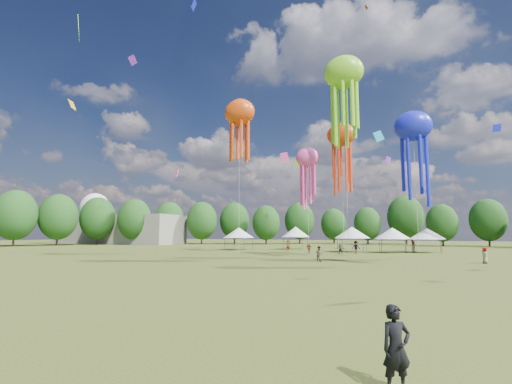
% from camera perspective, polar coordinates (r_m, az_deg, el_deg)
% --- Properties ---
extents(ground, '(300.00, 300.00, 0.00)m').
position_cam_1_polar(ground, '(12.04, -19.68, -20.97)').
color(ground, '#384416').
rests_on(ground, ground).
extents(observer_main, '(0.73, 0.68, 1.67)m').
position_cam_1_polar(observer_main, '(8.26, 21.15, -21.90)').
color(observer_main, black).
rests_on(observer_main, ground).
extents(spectator_near, '(1.01, 0.93, 1.67)m').
position_cam_1_polar(spectator_near, '(40.48, 9.85, -9.55)').
color(spectator_near, gray).
rests_on(spectator_near, ground).
extents(spectators_far, '(27.22, 25.22, 1.90)m').
position_cam_1_polar(spectators_far, '(58.20, 17.62, -8.33)').
color(spectators_far, gray).
rests_on(spectators_far, ground).
extents(festival_tents, '(37.14, 11.83, 4.29)m').
position_cam_1_polar(festival_tents, '(64.11, 12.24, -6.28)').
color(festival_tents, '#47474C').
rests_on(festival_tents, ground).
extents(show_kites, '(46.29, 20.29, 29.44)m').
position_cam_1_polar(show_kites, '(49.35, 16.89, 12.51)').
color(show_kites, red).
rests_on(show_kites, ground).
extents(small_kites, '(70.24, 59.95, 44.21)m').
position_cam_1_polar(small_kites, '(58.12, 10.53, 21.42)').
color(small_kites, red).
rests_on(small_kites, ground).
extents(treeline, '(201.57, 95.24, 13.43)m').
position_cam_1_polar(treeline, '(72.09, 14.55, -3.49)').
color(treeline, '#38281C').
rests_on(treeline, ground).
extents(hangar, '(40.00, 12.00, 8.00)m').
position_cam_1_polar(hangar, '(113.46, -20.92, -5.56)').
color(hangar, gray).
rests_on(hangar, ground).
extents(radome, '(9.00, 9.00, 16.00)m').
position_cam_1_polar(radome, '(129.36, -23.98, -2.83)').
color(radome, white).
rests_on(radome, ground).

